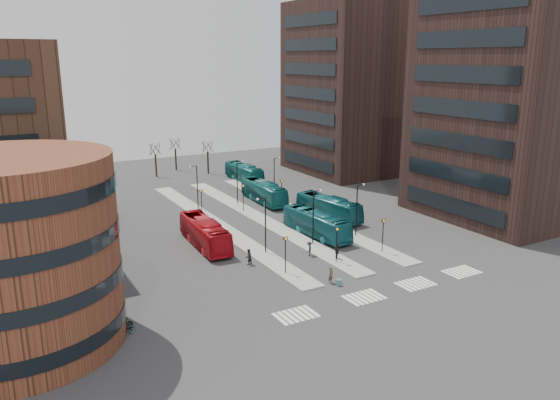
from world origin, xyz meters
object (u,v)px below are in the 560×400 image
traveller (331,275)px  bicycle_far (122,325)px  teal_bus_b (264,192)px  suitcase (339,283)px  red_bus (205,233)px  teal_bus_c (329,207)px  teal_bus_a (316,224)px  teal_bus_d (244,173)px  bicycle_mid (122,324)px  commuter_b (337,252)px  commuter_a (248,257)px  commuter_c (309,249)px  bicycle_near (125,330)px

traveller → bicycle_far: 19.19m
teal_bus_b → suitcase: bearing=-102.2°
red_bus → teal_bus_c: (18.15, 2.31, -0.07)m
suitcase → teal_bus_b: 31.06m
traveller → teal_bus_a: bearing=37.8°
teal_bus_d → bicycle_mid: 52.88m
teal_bus_c → commuter_b: teal_bus_c is taller
teal_bus_d → commuter_a: bearing=-115.4°
commuter_a → commuter_c: (6.75, -0.87, -0.05)m
bicycle_near → bicycle_mid: bicycle_mid is taller
teal_bus_d → bicycle_near: bearing=-125.7°
suitcase → teal_bus_a: bearing=75.7°
suitcase → commuter_b: (3.66, 5.51, 0.58)m
red_bus → commuter_a: bearing=-73.9°
red_bus → traveller: 16.71m
teal_bus_a → teal_bus_b: teal_bus_b is taller
commuter_b → bicycle_mid: 23.57m
teal_bus_a → commuter_b: bearing=-110.9°
teal_bus_c → bicycle_mid: (-30.98, -17.37, -0.97)m
suitcase → commuter_c: 8.18m
commuter_b → red_bus: bearing=59.8°
teal_bus_d → bicycle_near: (-30.98, -43.81, -1.05)m
traveller → commuter_a: bearing=95.2°
commuter_c → bicycle_far: bearing=-33.4°
teal_bus_d → commuter_b: size_ratio=5.99×
teal_bus_a → teal_bus_b: size_ratio=0.97×
traveller → commuter_b: 6.15m
traveller → bicycle_mid: traveller is taller
commuter_a → bicycle_far: bearing=5.9°
traveller → commuter_b: bearing=24.7°
teal_bus_a → bicycle_mid: teal_bus_a is taller
bicycle_near → commuter_a: bearing=-67.6°
commuter_c → bicycle_near: (-21.32, -7.73, -0.37)m
teal_bus_d → commuter_b: 39.33m
bicycle_far → teal_bus_b: bearing=-32.0°
red_bus → commuter_a: (1.74, -7.44, -0.71)m
red_bus → bicycle_near: size_ratio=7.05×
teal_bus_a → bicycle_mid: size_ratio=6.61×
commuter_a → bicycle_mid: size_ratio=1.03×
commuter_c → bicycle_near: commuter_c is taller
teal_bus_a → teal_bus_d: teal_bus_a is taller
teal_bus_d → bicycle_near: 53.67m
teal_bus_a → bicycle_far: size_ratio=6.94×
suitcase → bicycle_mid: (-19.51, 1.21, 0.19)m
traveller → teal_bus_b: bearing=49.4°
commuter_a → traveller: bearing=98.6°
red_bus → traveller: red_bus is taller
teal_bus_a → teal_bus_b: bearing=80.6°
commuter_c → bicycle_far: size_ratio=1.01×
teal_bus_a → commuter_a: bearing=-161.4°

